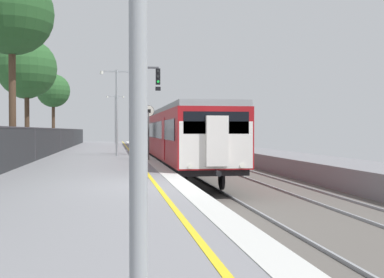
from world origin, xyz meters
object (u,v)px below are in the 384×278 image
Objects in this scene: background_tree_centre at (12,16)px; background_tree_right at (53,92)px; signal_gantry at (148,100)px; speed_limit_sign at (148,125)px; commuter_train_at_platform at (162,134)px; platform_lamp_mid at (117,105)px; platform_lamp_far at (115,115)px; background_tree_left at (26,71)px.

background_tree_right is at bearing 92.55° from background_tree_centre.
signal_gantry is 1.93× the size of speed_limit_sign.
speed_limit_sign is at bearing 18.68° from background_tree_centre.
commuter_train_at_platform is 7.72× the size of platform_lamp_mid.
background_tree_right is at bearing 108.62° from speed_limit_sign.
background_tree_right is at bearing 132.04° from commuter_train_at_platform.
background_tree_right is at bearing -124.02° from platform_lamp_far.
commuter_train_at_platform is 16.99m from background_tree_centre.
background_tree_left reaches higher than platform_lamp_far.
speed_limit_sign is 0.51× the size of platform_lamp_far.
commuter_train_at_platform is 5.60× the size of background_tree_left.
speed_limit_sign is 9.90m from background_tree_left.
platform_lamp_mid is 6.06m from background_tree_left.
background_tree_centre reaches higher than speed_limit_sign.
platform_lamp_mid is (-3.44, -7.11, 1.84)m from commuter_train_at_platform.
background_tree_right is (-7.76, 17.02, 1.76)m from signal_gantry.
commuter_train_at_platform is at bearing 59.46° from background_tree_centre.
background_tree_left reaches higher than signal_gantry.
background_tree_centre is (-4.74, -32.73, 3.45)m from platform_lamp_far.
speed_limit_sign is 0.41× the size of background_tree_right.
background_tree_right is at bearing 91.10° from background_tree_left.
platform_lamp_far is 25.27m from background_tree_left.
background_tree_right is at bearing 114.52° from signal_gantry.
background_tree_right reaches higher than signal_gantry.
platform_lamp_far is (0.00, 25.98, 0.17)m from platform_lamp_mid.
speed_limit_sign is at bearing -40.21° from background_tree_left.
commuter_train_at_platform is 8.11m from platform_lamp_mid.
background_tree_right is (-9.25, 10.26, 3.91)m from commuter_train_at_platform.
commuter_train_at_platform is 5.86× the size of background_tree_right.
background_tree_left is at bearing -88.90° from background_tree_right.
background_tree_centre reaches higher than signal_gantry.
background_tree_centre is (-6.33, -2.14, 4.92)m from speed_limit_sign.
signal_gantry reaches higher than platform_lamp_mid.
background_tree_centre is at bearing -161.32° from speed_limit_sign.
platform_lamp_far is 10.56m from background_tree_right.
commuter_train_at_platform is 14.15× the size of speed_limit_sign.
platform_lamp_far is at bearing 92.98° from speed_limit_sign.
background_tree_centre is 1.27× the size of background_tree_right.
platform_lamp_far is (-1.59, 30.59, 1.47)m from speed_limit_sign.
signal_gantry is at bearing -7.91° from background_tree_left.
background_tree_left reaches higher than speed_limit_sign.
background_tree_right reaches higher than speed_limit_sign.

